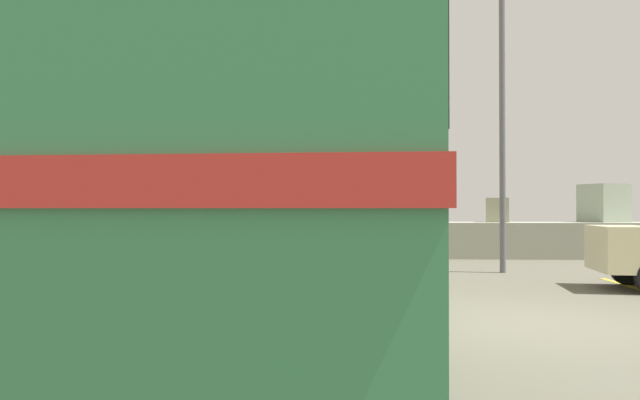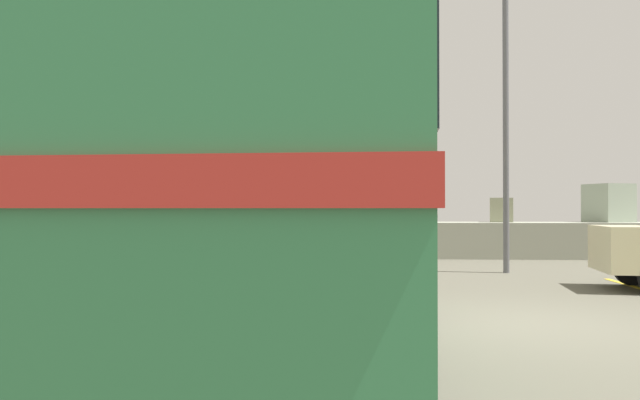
{
  "view_description": "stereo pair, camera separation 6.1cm",
  "coord_description": "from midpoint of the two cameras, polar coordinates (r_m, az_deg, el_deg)",
  "views": [
    {
      "loc": [
        -2.07,
        -8.69,
        1.53
      ],
      "look_at": [
        -2.46,
        -1.66,
        1.62
      ],
      "focal_mm": 36.91,
      "sensor_mm": 36.0,
      "label": 1
    },
    {
      "loc": [
        -2.01,
        -8.69,
        1.53
      ],
      "look_at": [
        -2.46,
        -1.66,
        1.62
      ],
      "focal_mm": 36.91,
      "sensor_mm": 36.0,
      "label": 2
    }
  ],
  "objects": [
    {
      "name": "ground",
      "position": [
        9.05,
        16.88,
        -10.34
      ],
      "size": [
        32.0,
        26.0,
        0.02
      ],
      "color": "#585648"
    },
    {
      "name": "breakwater",
      "position": [
        20.59,
        8.58,
        -3.12
      ],
      "size": [
        31.36,
        2.46,
        2.34
      ],
      "color": "gray",
      "rests_on": "ground"
    },
    {
      "name": "vintage_coach",
      "position": [
        6.68,
        -2.08,
        3.77
      ],
      "size": [
        2.92,
        8.71,
        3.7
      ],
      "rotation": [
        0.0,
        0.0,
        -0.06
      ],
      "color": "black",
      "rests_on": "ground"
    },
    {
      "name": "lamp_post",
      "position": [
        16.16,
        16.35,
        7.31
      ],
      "size": [
        1.28,
        0.24,
        6.74
      ],
      "color": "#5B5B60",
      "rests_on": "ground"
    }
  ]
}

